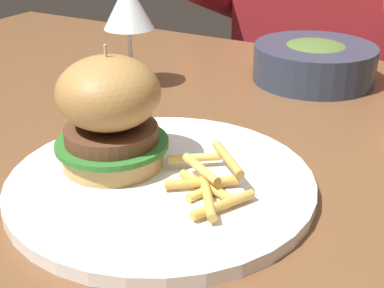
{
  "coord_description": "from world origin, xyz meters",
  "views": [
    {
      "loc": [
        0.27,
        -0.5,
        1.02
      ],
      "look_at": [
        0.03,
        -0.06,
        0.78
      ],
      "focal_mm": 50.0,
      "sensor_mm": 36.0,
      "label": 1
    }
  ],
  "objects_px": {
    "burger_sandwich": "(110,113)",
    "diner_person": "(310,88)",
    "wine_glass": "(128,8)",
    "soup_bowl": "(314,61)",
    "main_plate": "(161,183)"
  },
  "relations": [
    {
      "from": "burger_sandwich",
      "to": "diner_person",
      "type": "xyz_separation_m",
      "value": [
        -0.04,
        0.86,
        -0.25
      ]
    },
    {
      "from": "wine_glass",
      "to": "main_plate",
      "type": "bearing_deg",
      "value": -49.62
    },
    {
      "from": "soup_bowl",
      "to": "wine_glass",
      "type": "bearing_deg",
      "value": -145.86
    },
    {
      "from": "main_plate",
      "to": "burger_sandwich",
      "type": "height_order",
      "value": "burger_sandwich"
    },
    {
      "from": "soup_bowl",
      "to": "burger_sandwich",
      "type": "bearing_deg",
      "value": -102.29
    },
    {
      "from": "burger_sandwich",
      "to": "wine_glass",
      "type": "bearing_deg",
      "value": 121.27
    },
    {
      "from": "diner_person",
      "to": "wine_glass",
      "type": "bearing_deg",
      "value": -100.41
    },
    {
      "from": "wine_glass",
      "to": "diner_person",
      "type": "relative_size",
      "value": 0.14
    },
    {
      "from": "wine_glass",
      "to": "diner_person",
      "type": "height_order",
      "value": "diner_person"
    },
    {
      "from": "main_plate",
      "to": "soup_bowl",
      "type": "xyz_separation_m",
      "value": [
        0.03,
        0.41,
        0.02
      ]
    },
    {
      "from": "main_plate",
      "to": "diner_person",
      "type": "distance_m",
      "value": 0.88
    },
    {
      "from": "wine_glass",
      "to": "soup_bowl",
      "type": "bearing_deg",
      "value": 34.14
    },
    {
      "from": "burger_sandwich",
      "to": "diner_person",
      "type": "height_order",
      "value": "diner_person"
    },
    {
      "from": "main_plate",
      "to": "wine_glass",
      "type": "height_order",
      "value": "wine_glass"
    },
    {
      "from": "wine_glass",
      "to": "soup_bowl",
      "type": "relative_size",
      "value": 0.83
    }
  ]
}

